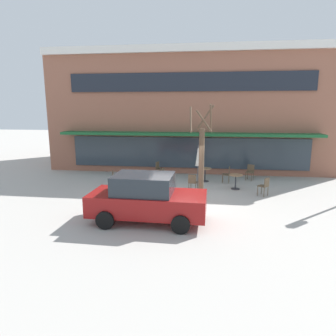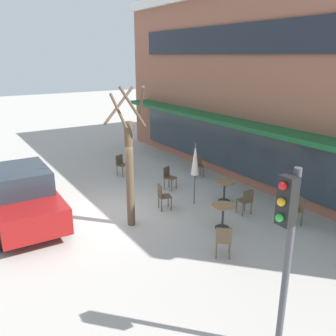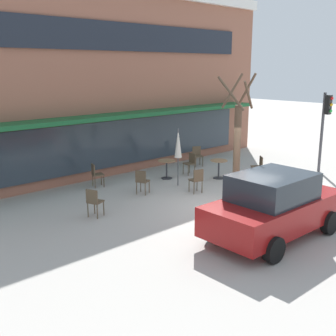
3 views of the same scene
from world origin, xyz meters
name	(u,v)px [view 2 (image 2 of 3)]	position (x,y,z in m)	size (l,w,h in m)	color
ground_plane	(105,216)	(0.00, 0.00, 0.00)	(80.00, 80.00, 0.00)	#ADA8A0
building_facade	(313,82)	(0.00, 9.97, 3.89)	(18.28, 9.10, 7.78)	#935B47
cafe_table_near_wall	(223,213)	(2.70, 2.66, 0.52)	(0.70, 0.70, 0.76)	#333338
cafe_table_streetside	(224,188)	(1.14, 4.09, 0.52)	(0.70, 0.70, 0.76)	#333338
patio_umbrella_green_folded	(195,160)	(0.76, 3.04, 1.63)	(0.28, 0.28, 2.20)	#4C4C51
cafe_chair_0	(163,195)	(0.55, 1.87, 0.53)	(0.49, 0.49, 0.89)	brown
cafe_chair_1	(223,239)	(3.94, 1.61, 0.53)	(0.56, 0.56, 0.89)	brown
cafe_chair_2	(198,164)	(-1.64, 5.01, 0.53)	(0.51, 0.51, 0.89)	brown
cafe_chair_3	(121,163)	(-3.54, 2.27, 0.53)	(0.52, 0.52, 0.89)	brown
cafe_chair_4	(246,200)	(2.36, 3.94, 0.53)	(0.45, 0.45, 0.89)	brown
cafe_chair_5	(169,176)	(-0.99, 3.09, 0.53)	(0.53, 0.53, 0.89)	brown
cafe_chair_6	(297,208)	(3.71, 4.79, 0.53)	(0.53, 0.53, 0.89)	brown
parked_sedan	(23,196)	(-0.91, -2.28, 0.88)	(4.24, 2.09, 1.76)	maroon
street_tree	(130,165)	(0.98, 0.46, 1.92)	(1.09, 1.08, 4.26)	brown
traffic_light_pole	(287,235)	(6.78, 0.34, 2.30)	(0.26, 0.44, 3.40)	#47474C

